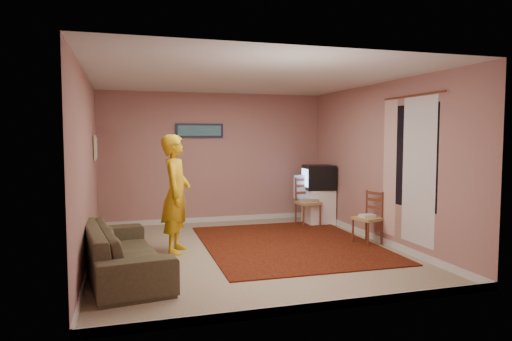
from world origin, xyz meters
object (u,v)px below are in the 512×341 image
object	(u,v)px
crt_tv	(318,177)
chair_b	(367,212)
tv_cabinet	(318,206)
sofa	(123,250)
chair_a	(308,197)
person	(176,194)

from	to	relation	value
crt_tv	chair_b	distance (m)	1.84
tv_cabinet	chair_b	size ratio (longest dim) A/B	1.43
chair_b	sofa	size ratio (longest dim) A/B	0.22
crt_tv	chair_b	xyz separation A→B (m)	(0.06, -1.80, -0.41)
tv_cabinet	chair_a	xyz separation A→B (m)	(-0.29, -0.15, 0.23)
sofa	person	size ratio (longest dim) A/B	1.24
tv_cabinet	chair_a	bearing A→B (deg)	-152.72
tv_cabinet	crt_tv	bearing A→B (deg)	173.50
chair_a	tv_cabinet	bearing A→B (deg)	22.87
chair_a	person	distance (m)	3.00
chair_a	person	world-z (taller)	person
chair_b	chair_a	bearing A→B (deg)	174.47
crt_tv	sofa	xyz separation A→B (m)	(-3.74, -2.44, -0.61)
chair_b	sofa	distance (m)	3.86
crt_tv	sofa	size ratio (longest dim) A/B	0.28
chair_a	chair_b	distance (m)	1.68
chair_b	person	world-z (taller)	person
crt_tv	person	distance (m)	3.30
chair_b	person	bearing A→B (deg)	-113.82
crt_tv	tv_cabinet	bearing A→B (deg)	0.00
tv_cabinet	sofa	distance (m)	4.47
crt_tv	person	world-z (taller)	person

